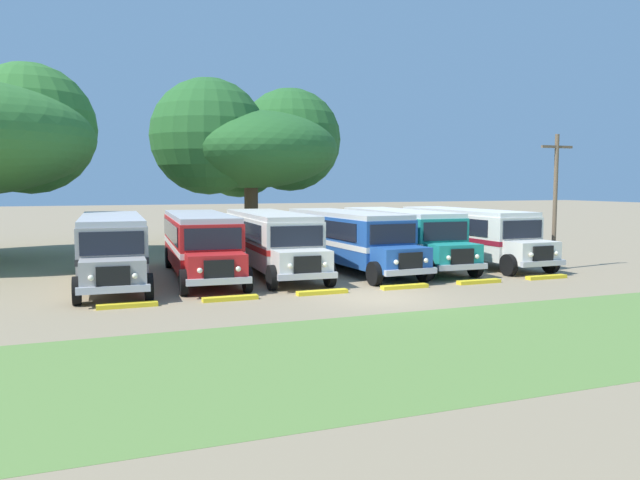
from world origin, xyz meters
name	(u,v)px	position (x,y,z in m)	size (l,w,h in m)	color
ground_plane	(382,298)	(0.00, 0.00, 0.00)	(220.00, 220.00, 0.00)	#937F60
foreground_grass_strip	(494,340)	(0.00, -6.62, 0.00)	(80.00, 8.06, 0.01)	olive
parked_bus_slot_0	(112,245)	(-9.02, 7.37, 1.58)	(3.06, 10.89, 2.82)	#9E9993
parked_bus_slot_1	(200,241)	(-5.21, 7.83, 1.58)	(3.24, 10.92, 2.82)	red
parked_bus_slot_2	(271,239)	(-1.88, 7.86, 1.58)	(3.07, 10.89, 2.82)	silver
parked_bus_slot_3	(348,237)	(1.92, 7.49, 1.58)	(3.10, 10.89, 2.82)	#23519E
parked_bus_slot_4	(401,234)	(5.12, 7.97, 1.58)	(2.94, 10.87, 2.82)	teal
parked_bus_slot_5	(468,233)	(8.96, 7.69, 1.58)	(2.78, 10.85, 2.82)	silver
curb_wheelstop_0	(127,305)	(-8.83, 1.49, 0.07)	(2.00, 0.36, 0.15)	yellow
curb_wheelstop_1	(230,298)	(-5.30, 1.49, 0.07)	(2.00, 0.36, 0.15)	yellow
curb_wheelstop_2	(322,292)	(-1.77, 1.49, 0.07)	(2.00, 0.36, 0.15)	yellow
curb_wheelstop_3	(405,287)	(1.77, 1.49, 0.07)	(2.00, 0.36, 0.15)	yellow
curb_wheelstop_4	(479,282)	(5.30, 1.49, 0.07)	(2.00, 0.36, 0.15)	yellow
curb_wheelstop_5	(546,277)	(8.83, 1.49, 0.07)	(2.00, 0.36, 0.15)	yellow
broad_shade_tree	(248,145)	(0.65, 21.62, 6.82)	(13.66, 12.92, 10.95)	brown
utility_pole	(555,198)	(11.19, 3.74, 3.51)	(1.80, 0.20, 6.54)	brown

